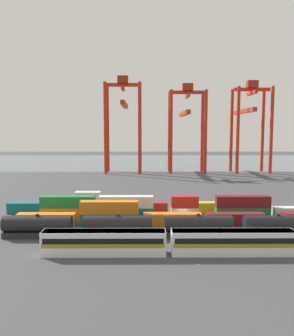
# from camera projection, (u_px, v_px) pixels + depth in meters

# --- Properties ---
(ground_plane) EXTENTS (420.00, 420.00, 0.00)m
(ground_plane) POSITION_uv_depth(u_px,v_px,m) (170.00, 190.00, 118.18)
(ground_plane) COLOR #424247
(harbour_water) EXTENTS (400.00, 110.00, 0.01)m
(harbour_water) POSITION_uv_depth(u_px,v_px,m) (158.00, 162.00, 223.59)
(harbour_water) COLOR slate
(harbour_water) RESTS_ON ground_plane
(passenger_train) EXTENTS (61.10, 3.14, 3.90)m
(passenger_train) POSITION_uv_depth(u_px,v_px,m) (233.00, 241.00, 56.54)
(passenger_train) COLOR silver
(passenger_train) RESTS_ON ground_plane
(freight_tank_row) EXTENTS (57.58, 2.94, 4.40)m
(freight_tank_row) POSITION_uv_depth(u_px,v_px,m) (158.00, 226.00, 65.65)
(freight_tank_row) COLOR #232326
(freight_tank_row) RESTS_ON ground_plane
(shipping_container_0) EXTENTS (12.10, 2.44, 2.60)m
(shipping_container_0) POSITION_uv_depth(u_px,v_px,m) (46.00, 219.00, 73.54)
(shipping_container_0) COLOR orange
(shipping_container_0) RESTS_ON ground_plane
(shipping_container_1) EXTENTS (12.10, 2.44, 2.60)m
(shipping_container_1) POSITION_uv_depth(u_px,v_px,m) (109.00, 219.00, 73.63)
(shipping_container_1) COLOR #146066
(shipping_container_1) RESTS_ON ground_plane
(shipping_container_2) EXTENTS (12.10, 2.44, 2.60)m
(shipping_container_2) POSITION_uv_depth(u_px,v_px,m) (109.00, 207.00, 73.35)
(shipping_container_2) COLOR orange
(shipping_container_2) RESTS_ON shipping_container_1
(shipping_container_3) EXTENTS (12.10, 2.44, 2.60)m
(shipping_container_3) POSITION_uv_depth(u_px,v_px,m) (172.00, 219.00, 73.73)
(shipping_container_3) COLOR orange
(shipping_container_3) RESTS_ON ground_plane
(shipping_container_4) EXTENTS (12.10, 2.44, 2.60)m
(shipping_container_4) POSITION_uv_depth(u_px,v_px,m) (235.00, 219.00, 73.82)
(shipping_container_4) COLOR maroon
(shipping_container_4) RESTS_ON ground_plane
(shipping_container_8) EXTENTS (12.10, 2.44, 2.60)m
(shipping_container_8) POSITION_uv_depth(u_px,v_px,m) (68.00, 213.00, 79.12)
(shipping_container_8) COLOR orange
(shipping_container_8) RESTS_ON ground_plane
(shipping_container_9) EXTENTS (12.10, 2.44, 2.60)m
(shipping_container_9) POSITION_uv_depth(u_px,v_px,m) (68.00, 202.00, 78.84)
(shipping_container_9) COLOR #197538
(shipping_container_9) RESTS_ON shipping_container_8
(shipping_container_10) EXTENTS (12.10, 2.44, 2.60)m
(shipping_container_10) POSITION_uv_depth(u_px,v_px,m) (126.00, 213.00, 79.21)
(shipping_container_10) COLOR #146066
(shipping_container_10) RESTS_ON ground_plane
(shipping_container_11) EXTENTS (12.10, 2.44, 2.60)m
(shipping_container_11) POSITION_uv_depth(u_px,v_px,m) (126.00, 202.00, 78.93)
(shipping_container_11) COLOR silver
(shipping_container_11) RESTS_ON shipping_container_10
(shipping_container_12) EXTENTS (6.04, 2.44, 2.60)m
(shipping_container_12) POSITION_uv_depth(u_px,v_px,m) (184.00, 213.00, 79.30)
(shipping_container_12) COLOR silver
(shipping_container_12) RESTS_ON ground_plane
(shipping_container_13) EXTENTS (6.04, 2.44, 2.60)m
(shipping_container_13) POSITION_uv_depth(u_px,v_px,m) (185.00, 202.00, 79.03)
(shipping_container_13) COLOR #AD211C
(shipping_container_13) RESTS_ON shipping_container_12
(shipping_container_14) EXTENTS (12.10, 2.44, 2.60)m
(shipping_container_14) POSITION_uv_depth(u_px,v_px,m) (242.00, 213.00, 79.40)
(shipping_container_14) COLOR #197538
(shipping_container_14) RESTS_ON ground_plane
(shipping_container_15) EXTENTS (12.10, 2.44, 2.60)m
(shipping_container_15) POSITION_uv_depth(u_px,v_px,m) (243.00, 202.00, 79.12)
(shipping_container_15) COLOR maroon
(shipping_container_15) RESTS_ON shipping_container_14
(shipping_container_19) EXTENTS (12.10, 2.44, 2.60)m
(shipping_container_19) POSITION_uv_depth(u_px,v_px,m) (34.00, 208.00, 84.61)
(shipping_container_19) COLOR #146066
(shipping_container_19) RESTS_ON ground_plane
(shipping_container_20) EXTENTS (6.04, 2.44, 2.60)m
(shipping_container_20) POSITION_uv_depth(u_px,v_px,m) (88.00, 208.00, 84.70)
(shipping_container_20) COLOR maroon
(shipping_container_20) RESTS_ON ground_plane
(shipping_container_21) EXTENTS (6.04, 2.44, 2.60)m
(shipping_container_21) POSITION_uv_depth(u_px,v_px,m) (88.00, 197.00, 84.42)
(shipping_container_21) COLOR silver
(shipping_container_21) RESTS_ON shipping_container_20
(shipping_container_22) EXTENTS (12.10, 2.44, 2.60)m
(shipping_container_22) POSITION_uv_depth(u_px,v_px,m) (142.00, 208.00, 84.79)
(shipping_container_22) COLOR #AD211C
(shipping_container_22) RESTS_ON ground_plane
(shipping_container_23) EXTENTS (12.10, 2.44, 2.60)m
(shipping_container_23) POSITION_uv_depth(u_px,v_px,m) (197.00, 208.00, 84.88)
(shipping_container_23) COLOR gold
(shipping_container_23) RESTS_ON ground_plane
(gantry_crane_west) EXTENTS (17.17, 34.10, 44.63)m
(gantry_crane_west) POSITION_uv_depth(u_px,v_px,m) (123.00, 115.00, 166.04)
(gantry_crane_west) COLOR red
(gantry_crane_west) RESTS_ON ground_plane
(gantry_crane_central) EXTENTS (17.37, 34.63, 41.25)m
(gantry_crane_central) POSITION_uv_depth(u_px,v_px,m) (186.00, 120.00, 166.76)
(gantry_crane_central) COLOR red
(gantry_crane_central) RESTS_ON ground_plane
(gantry_crane_east) EXTENTS (16.81, 37.70, 42.61)m
(gantry_crane_east) POSITION_uv_depth(u_px,v_px,m) (249.00, 118.00, 167.10)
(gantry_crane_east) COLOR red
(gantry_crane_east) RESTS_ON ground_plane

